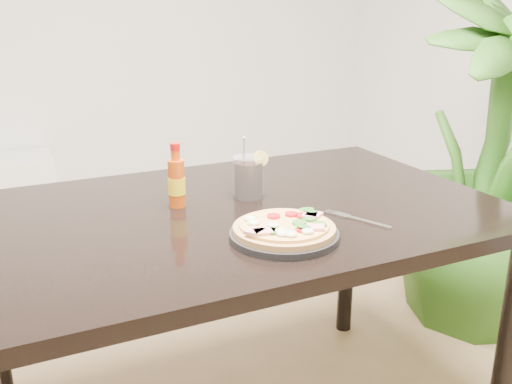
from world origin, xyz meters
name	(u,v)px	position (x,y,z in m)	size (l,w,h in m)	color
dining_table	(237,237)	(0.19, 0.18, 0.67)	(1.40, 0.90, 0.75)	black
plate	(284,235)	(0.21, -0.06, 0.76)	(0.26, 0.26, 0.02)	black
pizza	(285,227)	(0.21, -0.07, 0.78)	(0.24, 0.24, 0.03)	tan
hot_sauce_bottle	(177,182)	(0.05, 0.26, 0.82)	(0.06, 0.06, 0.17)	#CB490B
cola_cup	(249,178)	(0.26, 0.25, 0.81)	(0.10, 0.09, 0.18)	black
fork	(355,219)	(0.43, -0.03, 0.75)	(0.09, 0.18, 0.00)	silver
houseplant	(491,161)	(1.41, 0.44, 0.68)	(0.76, 0.76, 1.35)	#2E661B
plant_pot	(474,289)	(1.41, 0.44, 0.11)	(0.28, 0.28, 0.22)	brown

